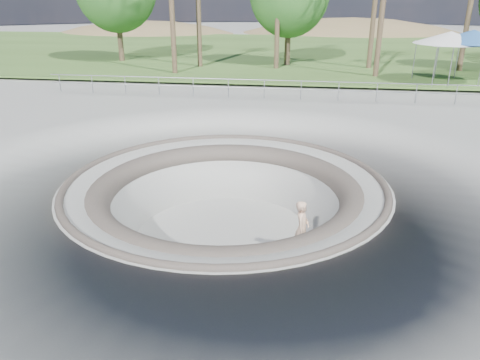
% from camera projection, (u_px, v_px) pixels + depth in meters
% --- Properties ---
extents(ground, '(180.00, 180.00, 0.00)m').
position_uv_depth(ground, '(225.00, 182.00, 14.87)').
color(ground, gray).
rests_on(ground, ground).
extents(skate_bowl, '(14.00, 14.00, 4.10)m').
position_uv_depth(skate_bowl, '(226.00, 233.00, 15.55)').
color(skate_bowl, gray).
rests_on(skate_bowl, ground).
extents(grass_strip, '(180.00, 36.00, 0.12)m').
position_uv_depth(grass_strip, '(287.00, 51.00, 45.97)').
color(grass_strip, '#3B5923').
rests_on(grass_strip, ground).
extents(distant_hills, '(103.20, 45.00, 28.60)m').
position_uv_depth(distant_hills, '(320.00, 84.00, 69.40)').
color(distant_hills, brown).
rests_on(distant_hills, ground).
extents(safety_railing, '(25.00, 0.06, 1.03)m').
position_uv_depth(safety_railing, '(264.00, 89.00, 25.62)').
color(safety_railing, gray).
rests_on(safety_railing, ground).
extents(skateboard, '(0.83, 0.33, 0.08)m').
position_uv_depth(skateboard, '(300.00, 255.00, 14.26)').
color(skateboard, olive).
rests_on(skateboard, ground).
extents(skater, '(0.54, 0.71, 1.77)m').
position_uv_depth(skater, '(302.00, 229.00, 13.92)').
color(skater, tan).
rests_on(skater, skateboard).
extents(canopy_white, '(6.01, 6.01, 3.11)m').
position_uv_depth(canopy_white, '(450.00, 38.00, 28.74)').
color(canopy_white, gray).
rests_on(canopy_white, ground).
extents(canopy_blue, '(6.37, 6.37, 3.22)m').
position_uv_depth(canopy_blue, '(473.00, 36.00, 28.52)').
color(canopy_blue, gray).
rests_on(canopy_blue, ground).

